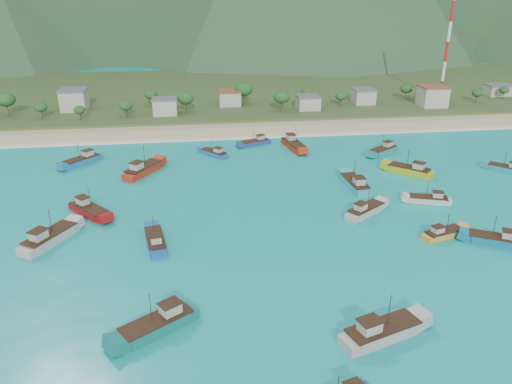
{
  "coord_description": "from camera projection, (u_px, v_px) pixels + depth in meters",
  "views": [
    {
      "loc": [
        -19.34,
        -84.38,
        46.96
      ],
      "look_at": [
        -5.95,
        18.0,
        3.0
      ],
      "focal_mm": 35.0,
      "sensor_mm": 36.0,
      "label": 1
    }
  ],
  "objects": [
    {
      "name": "boat_16",
      "position": [
        255.0,
        143.0,
        154.02
      ],
      "size": [
        9.94,
        6.48,
        5.68
      ],
      "rotation": [
        0.0,
        0.0,
        1.99
      ],
      "color": "navy",
      "rests_on": "ground"
    },
    {
      "name": "boat_9",
      "position": [
        49.0,
        239.0,
        96.31
      ],
      "size": [
        9.58,
        12.66,
        7.4
      ],
      "rotation": [
        0.0,
        0.0,
        5.75
      ],
      "color": "#BCB3A9",
      "rests_on": "ground"
    },
    {
      "name": "boat_18",
      "position": [
        429.0,
        200.0,
        114.03
      ],
      "size": [
        9.77,
        5.57,
        5.54
      ],
      "rotation": [
        0.0,
        0.0,
        1.25
      ],
      "color": "beige",
      "rests_on": "ground"
    },
    {
      "name": "boat_20",
      "position": [
        383.0,
        151.0,
        146.43
      ],
      "size": [
        10.72,
        8.73,
        6.38
      ],
      "rotation": [
        0.0,
        0.0,
        2.17
      ],
      "color": "teal",
      "rests_on": "ground"
    },
    {
      "name": "boat_7",
      "position": [
        381.0,
        333.0,
        70.64
      ],
      "size": [
        12.96,
        7.48,
        7.35
      ],
      "rotation": [
        0.0,
        0.0,
        5.04
      ],
      "color": "#AAA59B",
      "rests_on": "ground"
    },
    {
      "name": "boat_22",
      "position": [
        410.0,
        171.0,
        130.92
      ],
      "size": [
        10.93,
        10.52,
        6.92
      ],
      "rotation": [
        0.0,
        0.0,
        0.82
      ],
      "color": "gold",
      "rests_on": "ground"
    },
    {
      "name": "boat_10",
      "position": [
        365.0,
        211.0,
        108.35
      ],
      "size": [
        10.39,
        8.64,
        6.22
      ],
      "rotation": [
        0.0,
        0.0,
        5.33
      ],
      "color": "#B9B4A6",
      "rests_on": "ground"
    },
    {
      "name": "boat_2",
      "position": [
        506.0,
        169.0,
        132.72
      ],
      "size": [
        8.6,
        8.63,
        5.56
      ],
      "rotation": [
        0.0,
        0.0,
        0.78
      ],
      "color": "teal",
      "rests_on": "ground"
    },
    {
      "name": "boat_26",
      "position": [
        82.0,
        161.0,
        137.98
      ],
      "size": [
        10.15,
        10.63,
        6.71
      ],
      "rotation": [
        0.0,
        0.0,
        2.4
      ],
      "color": "#1B6D9D",
      "rests_on": "ground"
    },
    {
      "name": "boat_5",
      "position": [
        496.0,
        241.0,
        95.95
      ],
      "size": [
        10.89,
        7.94,
        6.32
      ],
      "rotation": [
        0.0,
        0.0,
        1.07
      ],
      "color": "#106A8E",
      "rests_on": "ground"
    },
    {
      "name": "boat_3",
      "position": [
        214.0,
        154.0,
        144.52
      ],
      "size": [
        8.11,
        8.79,
        5.47
      ],
      "rotation": [
        0.0,
        0.0,
        0.71
      ],
      "color": "#1C619E",
      "rests_on": "ground"
    },
    {
      "name": "village",
      "position": [
        255.0,
        100.0,
        190.22
      ],
      "size": [
        213.01,
        28.13,
        7.38
      ],
      "color": "beige",
      "rests_on": "ground"
    },
    {
      "name": "boat_8",
      "position": [
        293.0,
        145.0,
        151.05
      ],
      "size": [
        5.71,
        12.63,
        7.2
      ],
      "rotation": [
        0.0,
        0.0,
        3.32
      ],
      "color": "#B02812",
      "rests_on": "ground"
    },
    {
      "name": "boat_17",
      "position": [
        155.0,
        241.0,
        95.67
      ],
      "size": [
        4.86,
        10.9,
        6.22
      ],
      "rotation": [
        0.0,
        0.0,
        0.17
      ],
      "color": "#1D4FA4",
      "rests_on": "ground"
    },
    {
      "name": "beach",
      "position": [
        250.0,
        130.0,
        169.75
      ],
      "size": [
        400.0,
        18.0,
        1.2
      ],
      "primitive_type": "cube",
      "color": "beige",
      "rests_on": "ground"
    },
    {
      "name": "vegetation",
      "position": [
        217.0,
        100.0,
        188.3
      ],
      "size": [
        275.81,
        25.37,
        9.09
      ],
      "color": "#235623",
      "rests_on": "ground"
    },
    {
      "name": "surf_line",
      "position": [
        254.0,
        138.0,
        161.09
      ],
      "size": [
        400.0,
        2.5,
        0.08
      ],
      "primitive_type": "cube",
      "color": "white",
      "rests_on": "ground"
    },
    {
      "name": "boat_11",
      "position": [
        443.0,
        234.0,
        98.72
      ],
      "size": [
        9.5,
        5.31,
        5.39
      ],
      "rotation": [
        0.0,
        0.0,
        5.02
      ],
      "color": "gold",
      "rests_on": "ground"
    },
    {
      "name": "boat_27",
      "position": [
        89.0,
        211.0,
        108.26
      ],
      "size": [
        10.05,
        10.81,
        6.74
      ],
      "rotation": [
        0.0,
        0.0,
        3.86
      ],
      "color": "maroon",
      "rests_on": "ground"
    },
    {
      "name": "boat_1",
      "position": [
        143.0,
        170.0,
        130.89
      ],
      "size": [
        10.25,
        12.98,
        7.67
      ],
      "rotation": [
        0.0,
        0.0,
        5.71
      ],
      "color": "#AF2916",
      "rests_on": "ground"
    },
    {
      "name": "ground",
      "position": [
        298.0,
        240.0,
        97.68
      ],
      "size": [
        600.0,
        600.0,
        0.0
      ],
      "primitive_type": "plane",
      "color": "#0D9788",
      "rests_on": "ground"
    },
    {
      "name": "radio_tower",
      "position": [
        448.0,
        42.0,
        196.4
      ],
      "size": [
        1.2,
        1.2,
        45.89
      ],
      "color": "red",
      "rests_on": "ground"
    },
    {
      "name": "boat_15",
      "position": [
        355.0,
        185.0,
        121.86
      ],
      "size": [
        4.43,
        12.35,
        7.17
      ],
      "rotation": [
        0.0,
        0.0,
        0.07
      ],
      "color": "#2FA6B6",
      "rests_on": "ground"
    },
    {
      "name": "boat_25",
      "position": [
        158.0,
        325.0,
        72.26
      ],
      "size": [
        12.04,
        9.63,
        7.13
      ],
      "rotation": [
        0.0,
        0.0,
        2.15
      ],
      "color": "#136D68",
      "rests_on": "ground"
    },
    {
      "name": "land",
      "position": [
        234.0,
        93.0,
        225.4
      ],
      "size": [
        400.0,
        110.0,
        2.4
      ],
      "primitive_type": "cube",
      "color": "#385123",
      "rests_on": "ground"
    }
  ]
}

